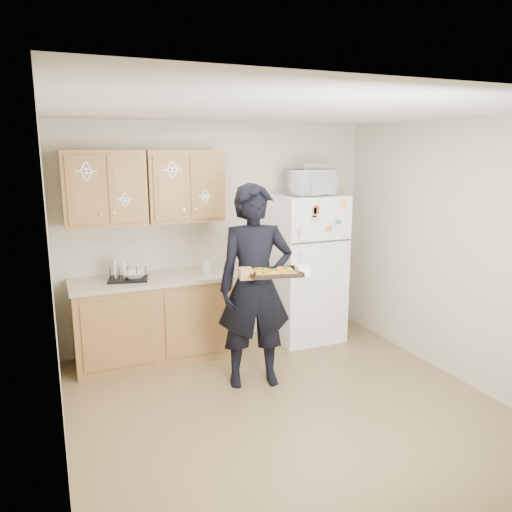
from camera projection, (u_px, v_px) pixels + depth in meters
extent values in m
plane|color=brown|center=(286.00, 407.00, 4.36)|extent=(3.60, 3.60, 0.00)
plane|color=white|center=(290.00, 110.00, 3.84)|extent=(3.60, 3.60, 0.00)
cube|color=#C0B89C|center=(218.00, 234.00, 5.72)|extent=(3.60, 0.04, 2.50)
cube|color=#C0B89C|center=(450.00, 345.00, 2.48)|extent=(3.60, 0.04, 2.50)
cube|color=#C0B89C|center=(53.00, 291.00, 3.42)|extent=(0.04, 3.60, 2.50)
cube|color=#C0B89C|center=(456.00, 251.00, 4.78)|extent=(0.04, 3.60, 2.50)
cube|color=white|center=(306.00, 268.00, 5.83)|extent=(0.75, 0.70, 1.70)
cube|color=brown|center=(153.00, 321.00, 5.28)|extent=(1.60, 0.60, 0.86)
cube|color=tan|center=(151.00, 279.00, 5.19)|extent=(1.64, 0.64, 0.04)
cube|color=brown|center=(104.00, 188.00, 4.96)|extent=(0.80, 0.33, 0.75)
cube|color=brown|center=(184.00, 186.00, 5.27)|extent=(0.80, 0.33, 0.75)
cube|color=gold|center=(331.00, 312.00, 6.39)|extent=(0.20, 0.07, 0.32)
imported|color=black|center=(255.00, 287.00, 4.63)|extent=(0.77, 0.59, 1.91)
cube|color=black|center=(274.00, 273.00, 4.35)|extent=(0.51, 0.42, 0.04)
cylinder|color=#F3AC1E|center=(265.00, 274.00, 4.26)|extent=(0.15, 0.15, 0.02)
cylinder|color=#F3AC1E|center=(288.00, 273.00, 4.30)|extent=(0.15, 0.15, 0.02)
cylinder|color=#F3AC1E|center=(261.00, 270.00, 4.40)|extent=(0.15, 0.15, 0.02)
cylinder|color=#F3AC1E|center=(284.00, 269.00, 4.44)|extent=(0.15, 0.15, 0.02)
cylinder|color=#F3AC1E|center=(274.00, 271.00, 4.35)|extent=(0.15, 0.15, 0.02)
imported|color=white|center=(311.00, 182.00, 5.59)|extent=(0.57, 0.43, 0.29)
cube|color=silver|center=(313.00, 166.00, 5.59)|extent=(0.33, 0.25, 0.06)
cube|color=black|center=(128.00, 273.00, 5.07)|extent=(0.44, 0.37, 0.15)
imported|color=silver|center=(135.00, 275.00, 5.10)|extent=(0.27, 0.27, 0.06)
imported|color=white|center=(205.00, 265.00, 5.33)|extent=(0.10, 0.10, 0.20)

